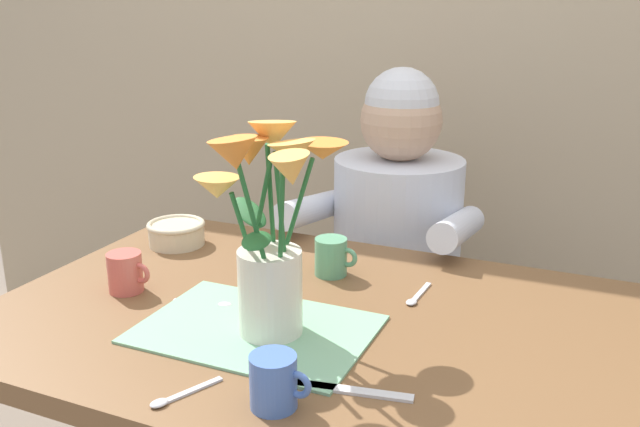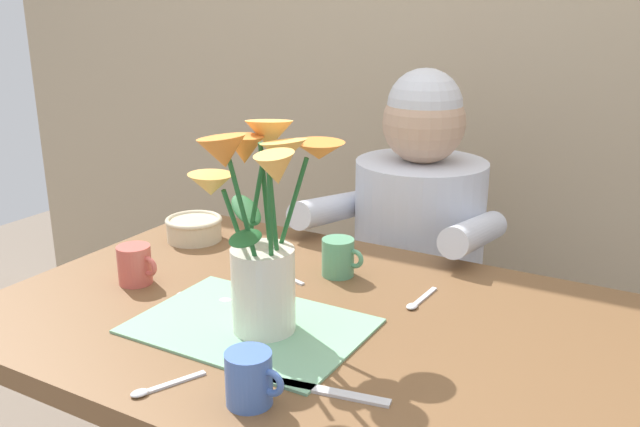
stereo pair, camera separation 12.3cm
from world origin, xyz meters
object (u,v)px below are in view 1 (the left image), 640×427
object	(u,v)px
ceramic_bowl	(176,232)
coffee_cup	(332,257)
tea_cup	(126,272)
dinner_knife	(349,390)
seated_person	(395,280)
flower_vase	(269,230)
ceramic_mug	(274,382)

from	to	relation	value
ceramic_bowl	coffee_cup	xyz separation A→B (m)	(0.41, -0.02, 0.01)
tea_cup	ceramic_bowl	bearing A→B (deg)	104.30
dinner_knife	coffee_cup	world-z (taller)	coffee_cup
seated_person	coffee_cup	distance (m)	0.48
seated_person	tea_cup	distance (m)	0.79
dinner_knife	flower_vase	bearing A→B (deg)	138.65
ceramic_bowl	ceramic_mug	xyz separation A→B (m)	(0.52, -0.50, 0.01)
flower_vase	dinner_knife	world-z (taller)	flower_vase
dinner_knife	tea_cup	xyz separation A→B (m)	(-0.54, 0.16, 0.04)
coffee_cup	tea_cup	size ratio (longest dim) A/B	1.00
seated_person	dinner_knife	size ratio (longest dim) A/B	5.97
flower_vase	ceramic_mug	size ratio (longest dim) A/B	3.91
flower_vase	ceramic_bowl	bearing A→B (deg)	143.33
dinner_knife	ceramic_mug	xyz separation A→B (m)	(-0.08, -0.08, 0.04)
dinner_knife	ceramic_bowl	bearing A→B (deg)	135.02
seated_person	flower_vase	xyz separation A→B (m)	(-0.00, -0.71, 0.37)
seated_person	ceramic_bowl	world-z (taller)	seated_person
seated_person	flower_vase	world-z (taller)	seated_person
seated_person	tea_cup	world-z (taller)	seated_person
coffee_cup	ceramic_bowl	bearing A→B (deg)	176.85
coffee_cup	tea_cup	bearing A→B (deg)	-144.57
ceramic_bowl	dinner_knife	world-z (taller)	ceramic_bowl
ceramic_bowl	seated_person	bearing A→B (deg)	44.10
coffee_cup	ceramic_mug	bearing A→B (deg)	-76.67
tea_cup	ceramic_mug	bearing A→B (deg)	-27.72
dinner_knife	tea_cup	bearing A→B (deg)	153.45
ceramic_mug	tea_cup	distance (m)	0.51
tea_cup	flower_vase	bearing A→B (deg)	-7.24
ceramic_mug	seated_person	bearing A→B (deg)	96.50
ceramic_bowl	tea_cup	bearing A→B (deg)	-75.70
coffee_cup	tea_cup	xyz separation A→B (m)	(-0.34, -0.24, 0.00)
seated_person	coffee_cup	bearing A→B (deg)	-88.01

